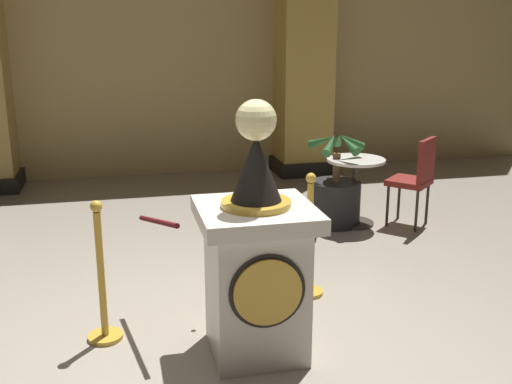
{
  "coord_description": "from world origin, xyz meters",
  "views": [
    {
      "loc": [
        -0.51,
        -3.66,
        2.09
      ],
      "look_at": [
        0.32,
        -0.13,
        1.09
      ],
      "focal_mm": 42.8,
      "sensor_mm": 36.0,
      "label": 1
    }
  ],
  "objects_px": {
    "stanchion_near": "(309,253)",
    "stanchion_far": "(102,293)",
    "potted_palm_right": "(336,196)",
    "cafe_chair_red": "(417,174)",
    "cafe_table": "(355,183)",
    "pedestal_clock": "(256,261)"
  },
  "relations": [
    {
      "from": "stanchion_near",
      "to": "stanchion_far",
      "type": "relative_size",
      "value": 1.01
    },
    {
      "from": "stanchion_far",
      "to": "potted_palm_right",
      "type": "distance_m",
      "value": 3.14
    },
    {
      "from": "stanchion_far",
      "to": "cafe_chair_red",
      "type": "height_order",
      "value": "stanchion_far"
    },
    {
      "from": "pedestal_clock",
      "to": "stanchion_far",
      "type": "relative_size",
      "value": 1.68
    },
    {
      "from": "potted_palm_right",
      "to": "cafe_chair_red",
      "type": "bearing_deg",
      "value": -17.69
    },
    {
      "from": "stanchion_near",
      "to": "cafe_table",
      "type": "xyz_separation_m",
      "value": [
        1.02,
        1.58,
        0.12
      ]
    },
    {
      "from": "potted_palm_right",
      "to": "stanchion_near",
      "type": "bearing_deg",
      "value": -116.92
    },
    {
      "from": "cafe_table",
      "to": "stanchion_near",
      "type": "bearing_deg",
      "value": -122.94
    },
    {
      "from": "cafe_chair_red",
      "to": "stanchion_far",
      "type": "bearing_deg",
      "value": -151.39
    },
    {
      "from": "stanchion_far",
      "to": "cafe_table",
      "type": "bearing_deg",
      "value": 36.86
    },
    {
      "from": "potted_palm_right",
      "to": "cafe_table",
      "type": "relative_size",
      "value": 1.44
    },
    {
      "from": "pedestal_clock",
      "to": "stanchion_near",
      "type": "relative_size",
      "value": 1.67
    },
    {
      "from": "stanchion_far",
      "to": "potted_palm_right",
      "type": "relative_size",
      "value": 0.95
    },
    {
      "from": "stanchion_far",
      "to": "cafe_table",
      "type": "xyz_separation_m",
      "value": [
        2.61,
        1.96,
        0.12
      ]
    },
    {
      "from": "stanchion_near",
      "to": "cafe_chair_red",
      "type": "relative_size",
      "value": 1.04
    },
    {
      "from": "stanchion_near",
      "to": "potted_palm_right",
      "type": "height_order",
      "value": "potted_palm_right"
    },
    {
      "from": "stanchion_near",
      "to": "pedestal_clock",
      "type": "bearing_deg",
      "value": -128.22
    },
    {
      "from": "pedestal_clock",
      "to": "cafe_table",
      "type": "relative_size",
      "value": 2.29
    },
    {
      "from": "cafe_table",
      "to": "pedestal_clock",
      "type": "bearing_deg",
      "value": -124.76
    },
    {
      "from": "stanchion_near",
      "to": "stanchion_far",
      "type": "distance_m",
      "value": 1.63
    },
    {
      "from": "cafe_chair_red",
      "to": "cafe_table",
      "type": "bearing_deg",
      "value": 161.09
    },
    {
      "from": "stanchion_near",
      "to": "cafe_table",
      "type": "height_order",
      "value": "stanchion_near"
    }
  ]
}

